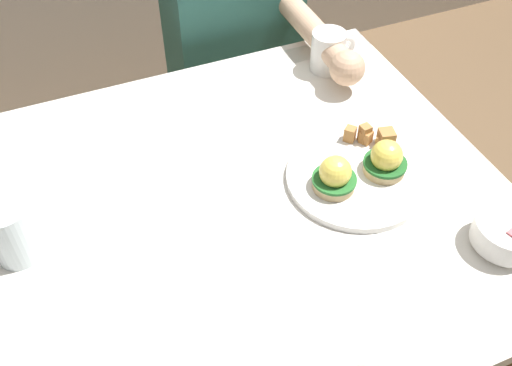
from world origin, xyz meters
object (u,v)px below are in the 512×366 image
(eggs_benedict_plate, at_px, (359,172))
(water_glass_far, at_px, (13,235))
(fruit_bowl, at_px, (507,234))
(diner_person, at_px, (238,51))
(coffee_mug, at_px, (329,50))
(dining_table, at_px, (195,254))

(eggs_benedict_plate, xyz_separation_m, water_glass_far, (-0.63, 0.07, 0.03))
(water_glass_far, bearing_deg, eggs_benedict_plate, -6.41)
(fruit_bowl, height_order, diner_person, diner_person)
(eggs_benedict_plate, height_order, water_glass_far, water_glass_far)
(water_glass_far, distance_m, diner_person, 0.85)
(diner_person, bearing_deg, water_glass_far, -138.01)
(eggs_benedict_plate, xyz_separation_m, diner_person, (0.00, 0.63, -0.11))
(fruit_bowl, height_order, coffee_mug, coffee_mug)
(coffee_mug, xyz_separation_m, water_glass_far, (-0.75, -0.28, -0.00))
(coffee_mug, bearing_deg, eggs_benedict_plate, -108.70)
(dining_table, height_order, water_glass_far, water_glass_far)
(coffee_mug, bearing_deg, fruit_bowl, -86.64)
(dining_table, bearing_deg, diner_person, 61.20)
(water_glass_far, bearing_deg, fruit_bowl, -21.53)
(fruit_bowl, bearing_deg, water_glass_far, 158.47)
(coffee_mug, xyz_separation_m, diner_person, (-0.12, 0.28, -0.14))
(eggs_benedict_plate, distance_m, fruit_bowl, 0.28)
(water_glass_far, bearing_deg, coffee_mug, 20.88)
(dining_table, xyz_separation_m, diner_person, (0.33, 0.60, 0.02))
(eggs_benedict_plate, height_order, fruit_bowl, eggs_benedict_plate)
(diner_person, bearing_deg, coffee_mug, -66.70)
(diner_person, bearing_deg, fruit_bowl, -79.92)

